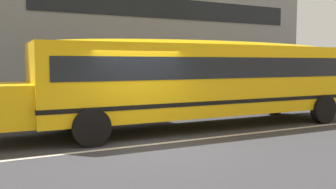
{
  "coord_description": "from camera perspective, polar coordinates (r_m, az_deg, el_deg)",
  "views": [
    {
      "loc": [
        -3.81,
        -8.78,
        2.17
      ],
      "look_at": [
        1.1,
        0.83,
        1.24
      ],
      "focal_mm": 39.21,
      "sensor_mm": 36.0,
      "label": 1
    }
  ],
  "objects": [
    {
      "name": "ground_plane",
      "position": [
        9.81,
        -3.54,
        -7.85
      ],
      "size": [
        400.0,
        400.0,
        0.0
      ],
      "primitive_type": "plane",
      "color": "#38383D"
    },
    {
      "name": "parked_car_white_mid_block",
      "position": [
        21.7,
        22.81,
        1.06
      ],
      "size": [
        3.92,
        1.92,
        1.64
      ],
      "rotation": [
        0.0,
        0.0,
        -0.01
      ],
      "color": "silver",
      "rests_on": "ground_plane"
    },
    {
      "name": "sidewalk_far",
      "position": [
        17.12,
        -13.99,
        -2.46
      ],
      "size": [
        120.0,
        3.0,
        0.01
      ],
      "primitive_type": "cube",
      "color": "gray",
      "rests_on": "ground_plane"
    },
    {
      "name": "lane_centreline",
      "position": [
        9.81,
        -3.54,
        -7.83
      ],
      "size": [
        110.0,
        0.16,
        0.01
      ],
      "primitive_type": "cube",
      "color": "silver",
      "rests_on": "ground_plane"
    },
    {
      "name": "school_bus",
      "position": [
        12.3,
        4.78,
        2.87
      ],
      "size": [
        13.06,
        3.21,
        2.91
      ],
      "rotation": [
        0.0,
        0.0,
        3.13
      ],
      "color": "yellow",
      "rests_on": "ground_plane"
    }
  ]
}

